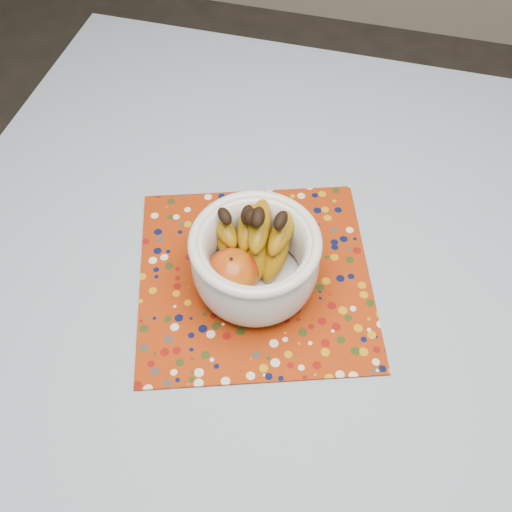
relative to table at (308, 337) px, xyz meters
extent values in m
plane|color=#2D2826|center=(0.00, 0.00, -0.67)|extent=(4.00, 4.00, 0.00)
cube|color=brown|center=(0.00, 0.00, 0.06)|extent=(1.20, 1.20, 0.04)
cylinder|color=brown|center=(-0.53, 0.53, -0.32)|extent=(0.06, 0.06, 0.71)
cube|color=slate|center=(0.00, 0.00, 0.08)|extent=(1.32, 1.32, 0.01)
cube|color=maroon|center=(-0.10, 0.04, 0.09)|extent=(0.46, 0.46, 0.00)
cylinder|color=silver|center=(-0.10, 0.02, 0.10)|extent=(0.10, 0.10, 0.01)
cylinder|color=silver|center=(-0.10, 0.02, 0.11)|extent=(0.14, 0.14, 0.01)
torus|color=silver|center=(-0.10, 0.02, 0.20)|extent=(0.19, 0.19, 0.02)
ellipsoid|color=maroon|center=(-0.12, -0.01, 0.15)|extent=(0.08, 0.08, 0.07)
sphere|color=black|center=(-0.11, 0.05, 0.21)|extent=(0.03, 0.03, 0.03)
camera|label=1|loc=(0.04, -0.48, 0.88)|focal=42.00mm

